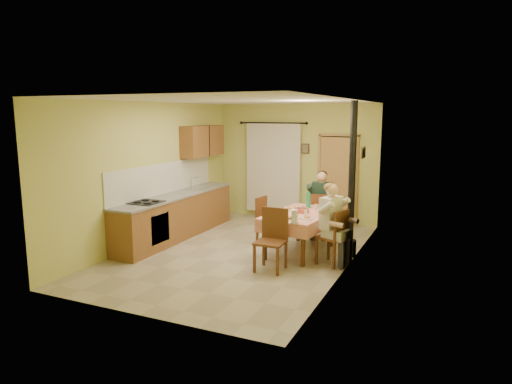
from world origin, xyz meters
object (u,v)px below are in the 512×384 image
at_px(man_far, 321,197).
at_px(stove_flue, 351,201).
at_px(chair_far, 321,225).
at_px(chair_near, 271,253).
at_px(chair_right, 332,248).
at_px(chair_left, 268,230).
at_px(dining_table, 301,233).
at_px(man_right, 332,215).

height_order(man_far, stove_flue, stove_flue).
xyz_separation_m(chair_far, stove_flue, (0.81, -0.91, 0.73)).
bearing_deg(chair_far, chair_near, -103.94).
distance_m(chair_right, chair_left, 1.66).
bearing_deg(stove_flue, man_far, 131.42).
height_order(dining_table, chair_near, chair_near).
height_order(dining_table, chair_right, chair_right).
bearing_deg(chair_far, man_far, 90.00).
distance_m(dining_table, stove_flue, 1.11).
height_order(man_far, man_right, same).
bearing_deg(man_right, man_far, 41.75).
xyz_separation_m(chair_right, man_right, (-0.01, 0.00, 0.59)).
xyz_separation_m(man_right, stove_flue, (0.18, 0.61, 0.15)).
bearing_deg(man_right, dining_table, 77.96).
bearing_deg(man_far, chair_right, -75.68).
bearing_deg(stove_flue, chair_near, -128.09).
distance_m(dining_table, chair_left, 0.83).
bearing_deg(man_far, stove_flue, -57.14).
bearing_deg(man_right, stove_flue, 2.58).
height_order(chair_right, man_far, man_far).
xyz_separation_m(dining_table, man_far, (0.07, 1.10, 0.50)).
distance_m(chair_near, man_far, 2.31).
relative_size(chair_far, chair_right, 0.99).
distance_m(dining_table, man_right, 0.96).
height_order(chair_far, chair_left, chair_far).
relative_size(chair_near, man_right, 0.74).
xyz_separation_m(chair_far, chair_right, (0.64, -1.52, 0.00)).
xyz_separation_m(dining_table, stove_flue, (0.88, 0.18, 0.64)).
bearing_deg(man_right, chair_far, 41.87).
bearing_deg(man_far, man_right, -76.04).
bearing_deg(chair_right, chair_left, 83.61).
bearing_deg(chair_left, man_right, 73.11).
bearing_deg(chair_far, chair_right, -75.56).
distance_m(chair_right, man_right, 0.59).
xyz_separation_m(chair_right, stove_flue, (0.17, 0.61, 0.73)).
xyz_separation_m(chair_far, man_right, (0.63, -1.52, 0.59)).
bearing_deg(dining_table, chair_far, 92.17).
distance_m(dining_table, chair_right, 0.84).
relative_size(dining_table, chair_near, 1.73).
height_order(chair_right, chair_left, chair_right).
height_order(dining_table, man_far, man_far).
relative_size(chair_right, stove_flue, 0.35).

